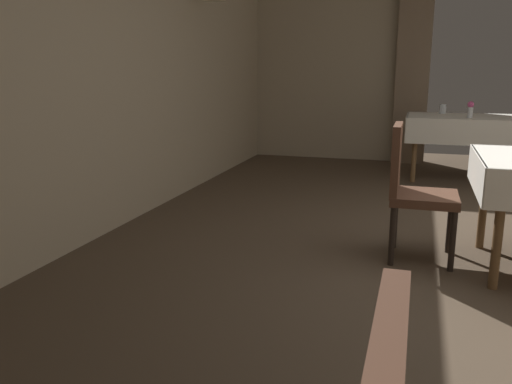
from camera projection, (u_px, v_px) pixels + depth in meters
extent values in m
cube|color=tan|center=(90.00, 40.00, 3.98)|extent=(0.12, 8.40, 3.00)
cube|color=tan|center=(339.00, 53.00, 7.53)|extent=(2.50, 0.12, 3.00)
cube|color=#7F6B56|center=(413.00, 71.00, 7.16)|extent=(0.44, 0.14, 2.53)
cylinder|color=brown|center=(498.00, 232.00, 3.11)|extent=(0.06, 0.06, 0.71)
cylinder|color=brown|center=(484.00, 201.00, 3.84)|extent=(0.06, 0.06, 0.71)
cube|color=silver|center=(476.00, 173.00, 3.45)|extent=(0.02, 1.00, 0.24)
cylinder|color=brown|center=(414.00, 152.00, 6.11)|extent=(0.06, 0.06, 0.71)
cylinder|color=brown|center=(415.00, 144.00, 6.77)|extent=(0.06, 0.06, 0.71)
cube|color=brown|center=(476.00, 118.00, 6.17)|extent=(1.48, 0.88, 0.03)
cube|color=silver|center=(476.00, 117.00, 6.16)|extent=(1.54, 0.94, 0.01)
cube|color=silver|center=(479.00, 133.00, 5.76)|extent=(1.54, 0.02, 0.29)
cube|color=silver|center=(472.00, 125.00, 6.63)|extent=(1.54, 0.02, 0.29)
cube|color=silver|center=(407.00, 126.00, 6.41)|extent=(0.02, 0.94, 0.29)
cylinder|color=black|center=(450.00, 224.00, 3.77)|extent=(0.04, 0.04, 0.42)
cylinder|color=black|center=(453.00, 240.00, 3.42)|extent=(0.04, 0.04, 0.42)
cylinder|color=black|center=(395.00, 220.00, 3.88)|extent=(0.04, 0.04, 0.42)
cylinder|color=black|center=(392.00, 235.00, 3.53)|extent=(0.04, 0.04, 0.42)
cube|color=#513323|center=(424.00, 198.00, 3.60)|extent=(0.44, 0.44, 0.06)
cube|color=#513323|center=(396.00, 159.00, 3.60)|extent=(0.05, 0.42, 0.48)
cylinder|color=silver|center=(470.00, 112.00, 5.95)|extent=(0.06, 0.06, 0.12)
sphere|color=#D84C8C|center=(471.00, 104.00, 5.93)|extent=(0.07, 0.07, 0.07)
cylinder|color=silver|center=(443.00, 109.00, 6.53)|extent=(0.08, 0.08, 0.11)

